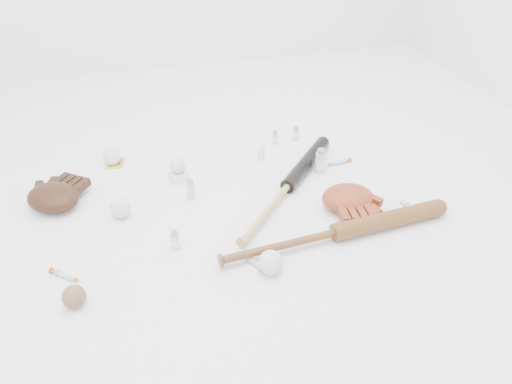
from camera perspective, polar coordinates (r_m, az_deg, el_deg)
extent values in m
plane|color=white|center=(1.82, -1.40, -2.03)|extent=(3.00, 3.00, 0.00)
cube|color=gold|center=(2.17, -15.69, 3.20)|extent=(0.07, 0.09, 0.00)
cube|color=white|center=(2.00, -8.80, 1.85)|extent=(0.08, 0.08, 0.04)
sphere|color=silver|center=(1.97, -8.93, 3.06)|extent=(0.06, 0.06, 0.06)
sphere|color=silver|center=(1.83, -15.22, -1.79)|extent=(0.07, 0.07, 0.07)
sphere|color=silver|center=(2.15, -16.16, 3.92)|extent=(0.07, 0.07, 0.07)
sphere|color=silver|center=(1.55, 1.69, -8.04)|extent=(0.08, 0.08, 0.08)
sphere|color=brown|center=(1.54, -20.09, -11.16)|extent=(0.07, 0.07, 0.07)
cylinder|color=silver|center=(2.25, 4.56, 6.71)|extent=(0.03, 0.03, 0.07)
cylinder|color=silver|center=(2.22, 2.19, 6.26)|extent=(0.02, 0.02, 0.06)
cylinder|color=silver|center=(1.88, -7.46, 0.32)|extent=(0.03, 0.03, 0.08)
cylinder|color=silver|center=(2.02, 7.42, 3.56)|extent=(0.04, 0.04, 0.10)
cylinder|color=silver|center=(1.65, -9.26, -5.41)|extent=(0.03, 0.03, 0.07)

